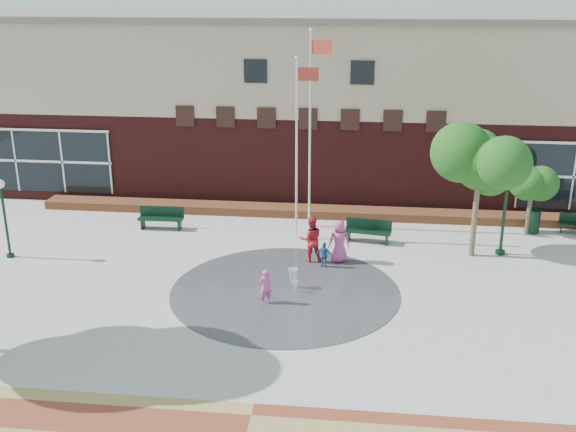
# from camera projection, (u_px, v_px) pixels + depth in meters

# --- Properties ---
(ground) EXTENTS (120.00, 120.00, 0.00)m
(ground) POSITION_uv_depth(u_px,v_px,m) (274.00, 332.00, 21.85)
(ground) COLOR #666056
(ground) RESTS_ON ground
(plaza_concrete) EXTENTS (46.00, 18.00, 0.01)m
(plaza_concrete) POSITION_uv_depth(u_px,v_px,m) (288.00, 280.00, 25.61)
(plaza_concrete) COLOR #A8A8A0
(plaza_concrete) RESTS_ON ground
(splash_pad) EXTENTS (8.40, 8.40, 0.01)m
(splash_pad) POSITION_uv_depth(u_px,v_px,m) (285.00, 292.00, 24.67)
(splash_pad) COLOR #383A3D
(splash_pad) RESTS_ON ground
(library_building) EXTENTS (44.40, 10.40, 9.20)m
(library_building) POSITION_uv_depth(u_px,v_px,m) (316.00, 100.00, 36.74)
(library_building) COLOR #4C1919
(library_building) RESTS_ON ground
(flower_bed) EXTENTS (26.00, 1.20, 0.40)m
(flower_bed) POSITION_uv_depth(u_px,v_px,m) (306.00, 216.00, 32.74)
(flower_bed) COLOR maroon
(flower_bed) RESTS_ON ground
(flagpole_left) EXTENTS (0.99, 0.43, 8.92)m
(flagpole_left) POSITION_uv_depth(u_px,v_px,m) (311.00, 121.00, 29.66)
(flagpole_left) COLOR silver
(flagpole_left) RESTS_ON ground
(flagpole_right) EXTENTS (0.98, 0.16, 7.92)m
(flagpole_right) POSITION_uv_depth(u_px,v_px,m) (298.00, 140.00, 28.39)
(flagpole_right) COLOR silver
(flagpole_right) RESTS_ON ground
(lamp_left) EXTENTS (0.35, 0.35, 3.33)m
(lamp_left) POSITION_uv_depth(u_px,v_px,m) (4.00, 210.00, 27.10)
(lamp_left) COLOR black
(lamp_left) RESTS_ON ground
(lamp_right) EXTENTS (0.44, 0.44, 4.19)m
(lamp_right) POSITION_uv_depth(u_px,v_px,m) (506.00, 195.00, 27.22)
(lamp_right) COLOR black
(lamp_right) RESTS_ON ground
(bench_left) EXTENTS (2.07, 0.62, 1.03)m
(bench_left) POSITION_uv_depth(u_px,v_px,m) (161.00, 222.00, 30.85)
(bench_left) COLOR black
(bench_left) RESTS_ON ground
(bench_mid) EXTENTS (2.07, 0.88, 1.01)m
(bench_mid) POSITION_uv_depth(u_px,v_px,m) (368.00, 235.00, 29.27)
(bench_mid) COLOR black
(bench_mid) RESTS_ON ground
(trash_can) EXTENTS (0.68, 0.68, 1.12)m
(trash_can) POSITION_uv_depth(u_px,v_px,m) (533.00, 221.00, 30.33)
(trash_can) COLOR black
(trash_can) RESTS_ON ground
(tree_mid) EXTENTS (3.23, 3.23, 5.45)m
(tree_mid) POSITION_uv_depth(u_px,v_px,m) (480.00, 163.00, 26.63)
(tree_mid) COLOR #4A402F
(tree_mid) RESTS_ON ground
(tree_small_right) EXTENTS (2.15, 2.15, 3.67)m
(tree_small_right) POSITION_uv_depth(u_px,v_px,m) (533.00, 176.00, 29.53)
(tree_small_right) COLOR #4A402F
(tree_small_right) RESTS_ON ground
(water_jet_a) EXTENTS (0.38, 0.38, 0.75)m
(water_jet_a) POSITION_uv_depth(u_px,v_px,m) (293.00, 288.00, 24.95)
(water_jet_a) COLOR white
(water_jet_a) RESTS_ON ground
(water_jet_b) EXTENTS (0.20, 0.20, 0.45)m
(water_jet_b) POSITION_uv_depth(u_px,v_px,m) (295.00, 293.00, 24.59)
(water_jet_b) COLOR white
(water_jet_b) RESTS_ON ground
(child_splash) EXTENTS (0.56, 0.50, 1.29)m
(child_splash) POSITION_uv_depth(u_px,v_px,m) (265.00, 287.00, 23.58)
(child_splash) COLOR #DF4E9D
(child_splash) RESTS_ON ground
(adult_red) EXTENTS (1.08, 0.94, 1.92)m
(adult_red) POSITION_uv_depth(u_px,v_px,m) (311.00, 239.00, 27.05)
(adult_red) COLOR red
(adult_red) RESTS_ON ground
(adult_pink) EXTENTS (0.97, 0.74, 1.77)m
(adult_pink) POSITION_uv_depth(u_px,v_px,m) (339.00, 241.00, 27.03)
(adult_pink) COLOR #C2478A
(adult_pink) RESTS_ON ground
(child_blue) EXTENTS (0.67, 0.43, 1.07)m
(child_blue) POSITION_uv_depth(u_px,v_px,m) (324.00, 255.00, 26.60)
(child_blue) COLOR #1C5DA3
(child_blue) RESTS_ON ground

